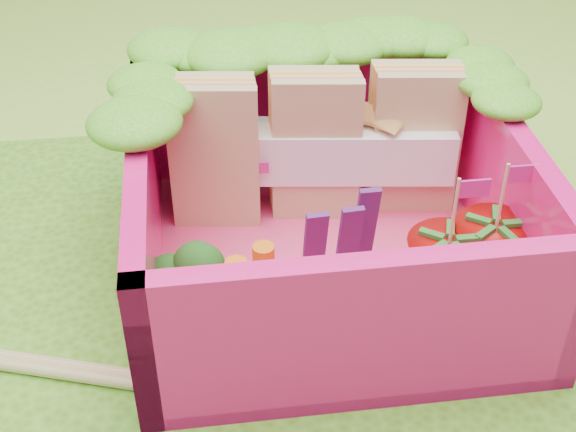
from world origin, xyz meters
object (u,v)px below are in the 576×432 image
Objects in this scene: bento_box at (328,207)px; broccoli at (188,284)px; sandwich_stack at (316,146)px; strawberry_right at (490,258)px; strawberry_left at (445,273)px.

bento_box reaches higher than broccoli.
sandwich_stack is 2.11× the size of strawberry_right.
sandwich_stack reaches higher than strawberry_right.
bento_box is 0.31m from sandwich_stack.
strawberry_left is 0.18m from strawberry_right.
strawberry_right reaches higher than bento_box.
strawberry_right is at bearing -48.07° from sandwich_stack.
broccoli is 0.67× the size of strawberry_right.
sandwich_stack is 0.70m from strawberry_left.
strawberry_left is (0.33, -0.60, -0.14)m from sandwich_stack.
strawberry_right is at bearing -25.64° from bento_box.
bento_box is at bearing 138.86° from strawberry_left.
broccoli is at bearing -150.61° from bento_box.
strawberry_left is at bearing -163.37° from strawberry_right.
broccoli is at bearing -178.03° from strawberry_right.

